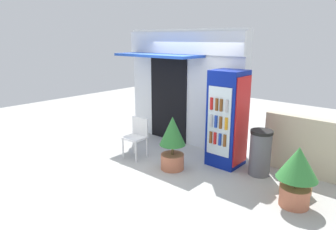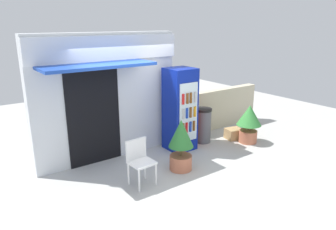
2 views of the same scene
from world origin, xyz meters
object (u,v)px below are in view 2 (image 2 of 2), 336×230
(potted_plant_near_shop, at_px, (181,142))
(potted_plant_curbside, at_px, (249,120))
(cardboard_box, at_px, (234,134))
(plastic_chair, at_px, (139,158))
(drink_cooler, at_px, (180,110))
(trash_bin, at_px, (203,125))

(potted_plant_near_shop, relative_size, potted_plant_curbside, 1.11)
(cardboard_box, bearing_deg, plastic_chair, -169.31)
(potted_plant_curbside, height_order, cardboard_box, potted_plant_curbside)
(drink_cooler, height_order, plastic_chair, drink_cooler)
(plastic_chair, relative_size, potted_plant_near_shop, 0.81)
(drink_cooler, xyz_separation_m, potted_plant_near_shop, (-0.69, -0.91, -0.38))
(potted_plant_near_shop, distance_m, potted_plant_curbside, 2.37)
(potted_plant_curbside, relative_size, cardboard_box, 2.42)
(drink_cooler, distance_m, potted_plant_curbside, 1.86)
(potted_plant_curbside, height_order, trash_bin, potted_plant_curbside)
(drink_cooler, distance_m, cardboard_box, 1.81)
(drink_cooler, bearing_deg, cardboard_box, -11.53)
(plastic_chair, bearing_deg, trash_bin, 20.97)
(potted_plant_near_shop, bearing_deg, potted_plant_curbside, 4.98)
(drink_cooler, bearing_deg, plastic_chair, -151.23)
(trash_bin, distance_m, cardboard_box, 0.93)
(plastic_chair, bearing_deg, potted_plant_curbside, 3.87)
(potted_plant_near_shop, distance_m, trash_bin, 1.71)
(plastic_chair, xyz_separation_m, potted_plant_near_shop, (1.01, 0.02, 0.08))
(plastic_chair, distance_m, cardboard_box, 3.34)
(drink_cooler, distance_m, trash_bin, 0.92)
(plastic_chair, xyz_separation_m, potted_plant_curbside, (3.37, 0.23, 0.06))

